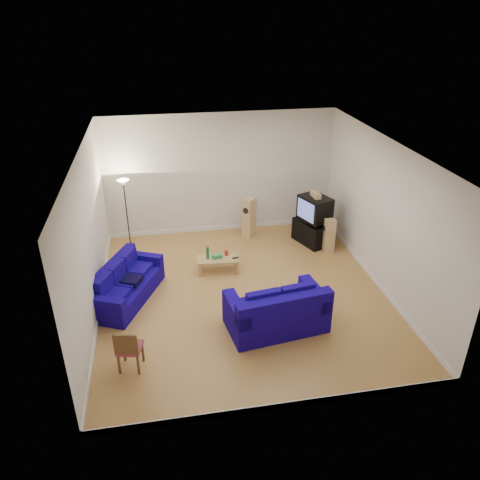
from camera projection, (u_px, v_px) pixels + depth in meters
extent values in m
cube|color=olive|center=(243.00, 294.00, 10.08)|extent=(6.00, 6.50, 0.01)
cube|color=white|center=(244.00, 149.00, 8.62)|extent=(6.00, 6.50, 0.01)
cube|color=white|center=(220.00, 174.00, 12.20)|extent=(6.00, 0.01, 3.20)
cube|color=white|center=(287.00, 326.00, 6.51)|extent=(6.00, 0.01, 3.20)
cube|color=white|center=(89.00, 239.00, 8.87)|extent=(0.01, 6.50, 3.20)
cube|color=white|center=(384.00, 216.00, 9.83)|extent=(0.01, 6.50, 3.20)
cube|color=white|center=(222.00, 227.00, 12.89)|extent=(6.00, 0.02, 0.12)
cube|color=white|center=(282.00, 405.00, 7.22)|extent=(6.00, 0.02, 0.12)
cube|color=white|center=(100.00, 306.00, 9.58)|extent=(0.02, 6.50, 0.12)
cube|color=white|center=(374.00, 278.00, 10.53)|extent=(0.02, 6.50, 0.12)
cube|color=#0B0054|center=(127.00, 291.00, 9.83)|extent=(1.63, 2.18, 0.38)
cube|color=#0B0054|center=(110.00, 273.00, 9.73)|extent=(1.02, 1.90, 0.39)
cube|color=#0B0054|center=(144.00, 258.00, 10.47)|extent=(0.87, 0.55, 0.22)
cube|color=#0B0054|center=(103.00, 303.00, 8.91)|extent=(0.87, 0.55, 0.22)
cube|color=black|center=(131.00, 280.00, 9.67)|extent=(0.48, 0.48, 0.11)
cube|color=#0B0054|center=(276.00, 317.00, 8.97)|extent=(1.97, 1.28, 0.45)
cube|color=#0B0054|center=(285.00, 308.00, 8.43)|extent=(1.85, 0.49, 0.47)
cube|color=#0B0054|center=(236.00, 309.00, 8.58)|extent=(0.38, 1.05, 0.26)
cube|color=#0B0054|center=(315.00, 294.00, 9.03)|extent=(0.38, 1.05, 0.26)
cube|color=black|center=(273.00, 298.00, 8.95)|extent=(0.49, 0.49, 0.13)
cube|color=tan|center=(218.00, 259.00, 10.79)|extent=(0.97, 0.54, 0.05)
cube|color=tan|center=(201.00, 271.00, 10.66)|extent=(0.06, 0.06, 0.29)
cube|color=tan|center=(200.00, 263.00, 10.99)|extent=(0.06, 0.06, 0.29)
cube|color=tan|center=(237.00, 269.00, 10.74)|extent=(0.06, 0.06, 0.29)
cube|color=tan|center=(235.00, 261.00, 11.07)|extent=(0.06, 0.06, 0.29)
cylinder|color=#197233|center=(208.00, 253.00, 10.69)|extent=(0.09, 0.09, 0.30)
cube|color=green|center=(217.00, 256.00, 10.76)|extent=(0.24, 0.16, 0.09)
cylinder|color=red|center=(227.00, 253.00, 10.88)|extent=(0.11, 0.11, 0.13)
cube|color=black|center=(235.00, 258.00, 10.77)|extent=(0.15, 0.07, 0.02)
cube|color=black|center=(311.00, 232.00, 12.09)|extent=(0.85, 1.09, 0.59)
cube|color=black|center=(313.00, 221.00, 11.90)|extent=(0.55, 0.55, 0.10)
cube|color=black|center=(315.00, 208.00, 11.73)|extent=(0.81, 0.93, 0.60)
cube|color=#4955A1|center=(306.00, 211.00, 11.60)|extent=(0.24, 0.59, 0.48)
cube|color=tan|center=(316.00, 195.00, 11.56)|extent=(0.18, 0.38, 0.13)
cube|color=tan|center=(249.00, 218.00, 12.30)|extent=(0.40, 0.40, 1.09)
cylinder|color=black|center=(246.00, 211.00, 12.06)|extent=(0.13, 0.13, 0.16)
cube|color=tan|center=(329.00, 236.00, 11.59)|extent=(0.27, 0.22, 0.88)
cylinder|color=black|center=(325.00, 228.00, 11.48)|extent=(0.03, 0.13, 0.13)
cylinder|color=black|center=(131.00, 245.00, 12.05)|extent=(0.23, 0.23, 0.03)
cylinder|color=black|center=(127.00, 215.00, 11.66)|extent=(0.03, 0.03, 1.67)
cone|color=white|center=(123.00, 183.00, 11.27)|extent=(0.31, 0.31, 0.13)
cube|color=brown|center=(119.00, 364.00, 7.84)|extent=(0.04, 0.04, 0.40)
cube|color=brown|center=(124.00, 351.00, 8.13)|extent=(0.04, 0.04, 0.40)
cube|color=brown|center=(138.00, 365.00, 7.82)|extent=(0.04, 0.04, 0.40)
cube|color=brown|center=(143.00, 352.00, 8.11)|extent=(0.04, 0.04, 0.40)
cube|color=#9D3343|center=(130.00, 348.00, 7.88)|extent=(0.48, 0.48, 0.05)
cube|color=brown|center=(126.00, 345.00, 7.62)|extent=(0.40, 0.12, 0.40)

